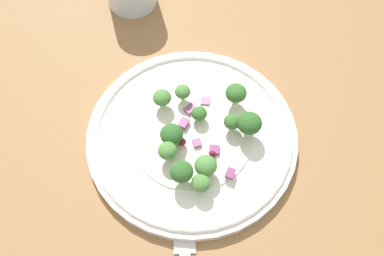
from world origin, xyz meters
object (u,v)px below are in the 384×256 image
(broccoli_floret_1, at_px, (162,98))
(broccoli_floret_2, at_px, (186,93))
(plate, at_px, (192,135))
(broccoli_floret_0, at_px, (199,114))

(broccoli_floret_1, bearing_deg, broccoli_floret_2, -142.70)
(broccoli_floret_1, relative_size, broccoli_floret_2, 1.17)
(plate, bearing_deg, broccoli_floret_1, -25.69)
(broccoli_floret_1, xyz_separation_m, broccoli_floret_2, (-0.02, -0.02, -0.00))
(plate, height_order, broccoli_floret_2, broccoli_floret_2)
(broccoli_floret_0, bearing_deg, plate, 88.74)
(broccoli_floret_0, xyz_separation_m, broccoli_floret_1, (0.05, -0.00, 0.00))
(plate, height_order, broccoli_floret_1, broccoli_floret_1)
(broccoli_floret_1, distance_m, broccoli_floret_2, 0.03)
(broccoli_floret_0, height_order, broccoli_floret_2, broccoli_floret_2)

